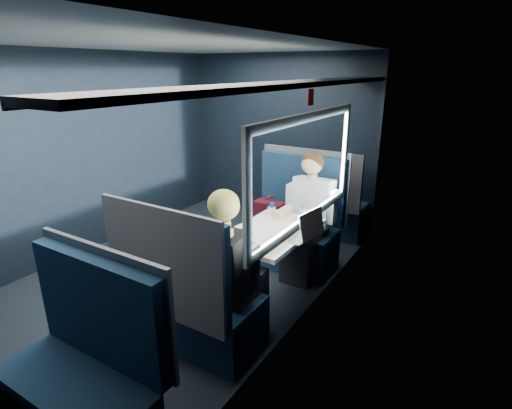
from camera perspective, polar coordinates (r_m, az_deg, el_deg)
The scene contains 13 objects.
ground at distance 4.43m, azimuth -10.13°, elevation -9.77°, with size 2.80×4.20×0.01m, color black.
room_shell at distance 3.93m, azimuth -11.12°, elevation 9.49°, with size 3.00×4.40×2.40m.
table at distance 3.58m, azimuth 1.81°, elevation -4.70°, with size 0.62×1.00×0.74m.
seat_bay_near at distance 4.47m, azimuth 5.18°, elevation -3.19°, with size 1.04×0.62×1.26m.
seat_bay_far at distance 3.16m, azimuth -9.36°, elevation -13.55°, with size 1.04×0.62×1.26m.
seat_row_front at distance 5.26m, azimuth 9.80°, elevation -0.07°, with size 1.04×0.51×1.16m.
seat_row_back at distance 2.68m, azimuth -23.20°, elevation -21.86°, with size 1.04×0.51×1.16m.
man at distance 4.11m, azimuth 7.48°, elevation -0.83°, with size 0.53×0.56×1.32m.
woman at distance 2.98m, azimuth -3.88°, elevation -8.48°, with size 0.53×0.56×1.32m.
papers at distance 3.47m, azimuth 0.60°, elevation -4.08°, with size 0.53×0.77×0.01m, color white.
laptop at distance 3.37m, azimuth 6.92°, elevation -3.67°, with size 0.30×0.37×0.25m.
bottle_small at distance 3.58m, azimuth 6.70°, elevation -1.88°, with size 0.06×0.06×0.22m.
cup at distance 3.81m, azimuth 8.05°, elevation -1.38°, with size 0.07×0.07×0.10m, color white.
Camera 1 is at (2.65, -2.85, 2.10)m, focal length 28.00 mm.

